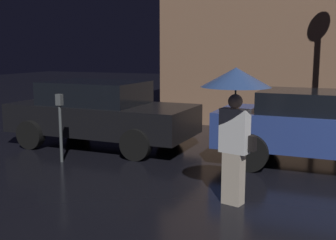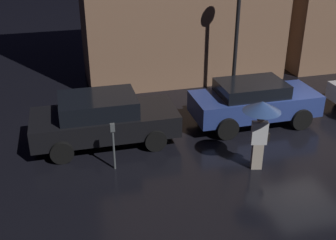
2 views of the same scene
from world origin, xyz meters
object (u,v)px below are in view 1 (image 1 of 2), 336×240
Objects in this scene: parked_car_blue at (324,127)px; pedestrian_with_umbrella at (236,98)px; parking_meter at (60,121)px; parked_car_black at (100,112)px.

pedestrian_with_umbrella reaches higher than parked_car_blue.
parking_meter is (-3.73, 0.97, -0.72)m from pedestrian_with_umbrella.
parking_meter is (0.06, -1.61, 0.05)m from parked_car_black.
pedestrian_with_umbrella is (-1.11, -2.60, 0.77)m from parked_car_blue.
parking_meter is (-4.84, -1.63, 0.06)m from parked_car_blue.
pedestrian_with_umbrella reaches higher than parked_car_black.
parking_meter is at bearing -160.96° from parked_car_blue.
parked_car_black is at bearing 92.25° from parking_meter.
parked_car_blue reaches higher than parking_meter.
parking_meter is at bearing -179.95° from pedestrian_with_umbrella.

